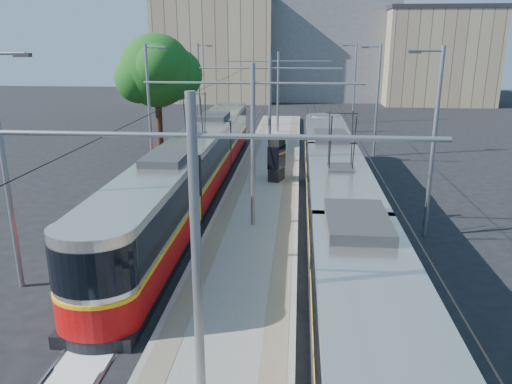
{
  "coord_description": "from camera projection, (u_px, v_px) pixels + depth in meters",
  "views": [
    {
      "loc": [
        1.95,
        -12.85,
        8.14
      ],
      "look_at": [
        0.07,
        8.7,
        1.6
      ],
      "focal_mm": 35.0,
      "sensor_mm": 36.0,
      "label": 1
    }
  ],
  "objects": [
    {
      "name": "tactile_strip_right",
      "position": [
        290.0,
        174.0,
        30.77
      ],
      "size": [
        0.7,
        50.0,
        0.01
      ],
      "primitive_type": "cube",
      "color": "gray",
      "rests_on": "platform"
    },
    {
      "name": "shelter",
      "position": [
        277.0,
        158.0,
        29.0
      ],
      "size": [
        1.03,
        1.31,
        2.54
      ],
      "rotation": [
        0.0,
        0.0,
        -0.31
      ],
      "color": "black",
      "rests_on": "platform"
    },
    {
      "name": "building_right",
      "position": [
        436.0,
        56.0,
        66.6
      ],
      "size": [
        14.28,
        10.2,
        12.54
      ],
      "color": "tan",
      "rests_on": "ground"
    },
    {
      "name": "tree",
      "position": [
        162.0,
        72.0,
        37.78
      ],
      "size": [
        6.04,
        5.58,
        8.78
      ],
      "color": "#382314",
      "rests_on": "ground"
    },
    {
      "name": "tram_left",
      "position": [
        197.0,
        164.0,
        27.31
      ],
      "size": [
        2.43,
        30.12,
        5.5
      ],
      "color": "black",
      "rests_on": "ground"
    },
    {
      "name": "street_lamps",
      "position": [
        271.0,
        103.0,
        33.59
      ],
      "size": [
        15.18,
        38.22,
        8.0
      ],
      "color": "gray",
      "rests_on": "ground"
    },
    {
      "name": "building_left",
      "position": [
        217.0,
        50.0,
        70.78
      ],
      "size": [
        16.32,
        12.24,
        14.05
      ],
      "color": "tan",
      "rests_on": "ground"
    },
    {
      "name": "rails",
      "position": [
        266.0,
        178.0,
        30.98
      ],
      "size": [
        8.71,
        70.0,
        0.03
      ],
      "color": "gray",
      "rests_on": "ground"
    },
    {
      "name": "catenary",
      "position": [
        263.0,
        111.0,
        26.96
      ],
      "size": [
        9.2,
        70.0,
        7.0
      ],
      "color": "gray",
      "rests_on": "platform"
    },
    {
      "name": "building_centre",
      "position": [
        329.0,
        40.0,
        72.89
      ],
      "size": [
        18.36,
        14.28,
        16.66
      ],
      "color": "gray",
      "rests_on": "ground"
    },
    {
      "name": "tram_right",
      "position": [
        338.0,
        204.0,
        20.16
      ],
      "size": [
        2.43,
        31.9,
        5.5
      ],
      "color": "black",
      "rests_on": "ground"
    },
    {
      "name": "platform",
      "position": [
        267.0,
        176.0,
        30.94
      ],
      "size": [
        4.0,
        50.0,
        0.3
      ],
      "primitive_type": "cube",
      "color": "gray",
      "rests_on": "ground"
    },
    {
      "name": "tactile_strip_left",
      "position": [
        243.0,
        173.0,
        31.01
      ],
      "size": [
        0.7,
        50.0,
        0.01
      ],
      "primitive_type": "cube",
      "color": "gray",
      "rests_on": "platform"
    },
    {
      "name": "ground",
      "position": [
        228.0,
        328.0,
        14.77
      ],
      "size": [
        160.0,
        160.0,
        0.0
      ],
      "primitive_type": "plane",
      "color": "black",
      "rests_on": "ground"
    }
  ]
}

